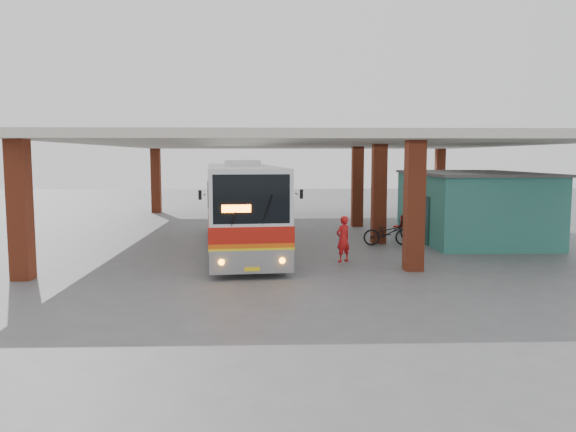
% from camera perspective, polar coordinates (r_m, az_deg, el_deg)
% --- Properties ---
extents(ground, '(90.00, 90.00, 0.00)m').
position_cam_1_polar(ground, '(21.86, 2.90, -3.99)').
color(ground, '#515154').
rests_on(ground, ground).
extents(brick_columns, '(20.10, 21.60, 4.35)m').
position_cam_1_polar(brick_columns, '(26.70, 5.07, 2.52)').
color(brick_columns, '#9B3C21').
rests_on(brick_columns, ground).
extents(canopy_roof, '(21.00, 23.00, 0.30)m').
position_cam_1_polar(canopy_roof, '(28.05, 2.84, 7.46)').
color(canopy_roof, beige).
rests_on(canopy_roof, brick_columns).
extents(shop_building, '(5.20, 8.20, 3.11)m').
position_cam_1_polar(shop_building, '(27.20, 18.11, 1.02)').
color(shop_building, '#307969').
rests_on(shop_building, ground).
extents(coach_bus, '(3.92, 12.79, 3.67)m').
position_cam_1_polar(coach_bus, '(23.34, -4.84, 1.15)').
color(coach_bus, silver).
rests_on(coach_bus, ground).
extents(motorcycle, '(2.09, 0.76, 1.09)m').
position_cam_1_polar(motorcycle, '(24.51, 10.07, -1.69)').
color(motorcycle, black).
rests_on(motorcycle, ground).
extents(pedestrian, '(0.73, 0.68, 1.68)m').
position_cam_1_polar(pedestrian, '(20.43, 5.63, -2.34)').
color(pedestrian, red).
rests_on(pedestrian, ground).
extents(red_chair, '(0.57, 0.57, 0.82)m').
position_cam_1_polar(red_chair, '(29.39, 11.32, -0.76)').
color(red_chair, red).
rests_on(red_chair, ground).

